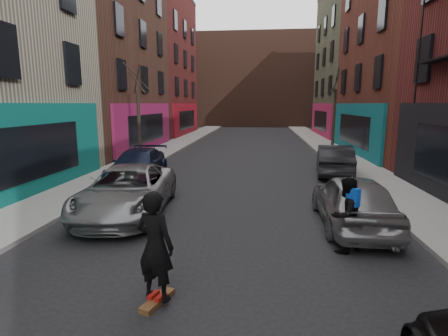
% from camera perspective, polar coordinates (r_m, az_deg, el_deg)
% --- Properties ---
extents(sidewalk_left, '(2.50, 84.00, 0.13)m').
position_cam_1_polar(sidewalk_left, '(33.10, -6.62, 4.46)').
color(sidewalk_left, gray).
rests_on(sidewalk_left, ground).
extents(sidewalk_right, '(2.50, 84.00, 0.13)m').
position_cam_1_polar(sidewalk_right, '(32.73, 15.32, 4.10)').
color(sidewalk_right, gray).
rests_on(sidewalk_right, ground).
extents(building_far, '(40.00, 10.00, 14.00)m').
position_cam_1_polar(building_far, '(58.24, 5.23, 13.87)').
color(building_far, '#47281E').
rests_on(building_far, ground).
extents(tree_left_far, '(2.00, 2.00, 6.50)m').
position_cam_1_polar(tree_left_far, '(21.37, -13.81, 9.91)').
color(tree_left_far, black).
rests_on(tree_left_far, sidewalk_left).
extents(tree_right_far, '(2.00, 2.00, 6.80)m').
position_cam_1_polar(tree_right_far, '(26.64, 17.62, 10.09)').
color(tree_right_far, black).
rests_on(tree_right_far, sidewalk_right).
extents(parked_left_far, '(3.07, 5.63, 1.50)m').
position_cam_1_polar(parked_left_far, '(11.55, -15.44, -3.56)').
color(parked_left_far, gray).
rests_on(parked_left_far, ground).
extents(parked_left_end, '(2.21, 4.95, 1.41)m').
position_cam_1_polar(parked_left_end, '(16.46, -13.90, 0.46)').
color(parked_left_end, black).
rests_on(parked_left_end, ground).
extents(parked_right_far, '(1.86, 4.51, 1.53)m').
position_cam_1_polar(parked_right_far, '(10.62, 20.26, -4.96)').
color(parked_right_far, gray).
rests_on(parked_right_far, ground).
extents(parked_right_end, '(2.15, 4.70, 1.49)m').
position_cam_1_polar(parked_right_end, '(18.02, 17.54, 1.26)').
color(parked_right_end, black).
rests_on(parked_right_end, ground).
extents(skateboard, '(0.46, 0.83, 0.10)m').
position_cam_1_polar(skateboard, '(6.69, -10.83, -20.48)').
color(skateboard, brown).
rests_on(skateboard, ground).
extents(skateboarder, '(0.82, 0.67, 1.94)m').
position_cam_1_polar(skateboarder, '(6.23, -11.16, -12.38)').
color(skateboarder, black).
rests_on(skateboarder, skateboard).
extents(pedestrian, '(1.11, 1.07, 1.80)m').
position_cam_1_polar(pedestrian, '(8.73, 19.25, -7.23)').
color(pedestrian, black).
rests_on(pedestrian, ground).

